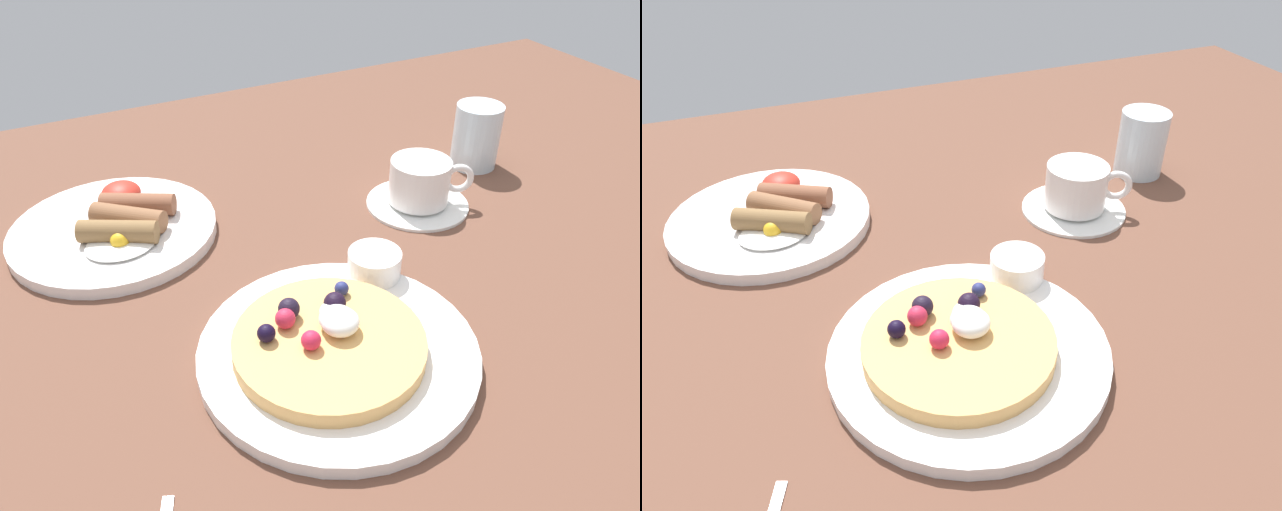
% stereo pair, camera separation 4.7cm
% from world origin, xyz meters
% --- Properties ---
extents(ground_plane, '(1.68, 1.11, 0.03)m').
position_xyz_m(ground_plane, '(0.00, 0.00, -0.01)').
color(ground_plane, brown).
extents(pancake_plate, '(0.24, 0.24, 0.01)m').
position_xyz_m(pancake_plate, '(0.03, -0.09, 0.01)').
color(pancake_plate, white).
rests_on(pancake_plate, ground_plane).
extents(pancake_with_berries, '(0.16, 0.16, 0.04)m').
position_xyz_m(pancake_with_berries, '(0.02, -0.09, 0.02)').
color(pancake_with_berries, '#E0A75D').
rests_on(pancake_with_berries, pancake_plate).
extents(syrup_ramekin, '(0.05, 0.05, 0.03)m').
position_xyz_m(syrup_ramekin, '(0.11, -0.02, 0.03)').
color(syrup_ramekin, white).
rests_on(syrup_ramekin, pancake_plate).
extents(breakfast_plate, '(0.23, 0.23, 0.01)m').
position_xyz_m(breakfast_plate, '(-0.10, 0.19, 0.01)').
color(breakfast_plate, white).
rests_on(breakfast_plate, ground_plane).
extents(fried_breakfast, '(0.12, 0.15, 0.03)m').
position_xyz_m(fried_breakfast, '(-0.09, 0.19, 0.03)').
color(fried_breakfast, brown).
rests_on(fried_breakfast, breakfast_plate).
extents(coffee_saucer, '(0.12, 0.12, 0.01)m').
position_xyz_m(coffee_saucer, '(0.24, 0.09, 0.00)').
color(coffee_saucer, white).
rests_on(coffee_saucer, ground_plane).
extents(coffee_cup, '(0.10, 0.07, 0.05)m').
position_xyz_m(coffee_cup, '(0.24, 0.09, 0.03)').
color(coffee_cup, white).
rests_on(coffee_cup, coffee_saucer).
extents(water_glass, '(0.06, 0.06, 0.08)m').
position_xyz_m(water_glass, '(0.36, 0.15, 0.04)').
color(water_glass, silver).
rests_on(water_glass, ground_plane).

